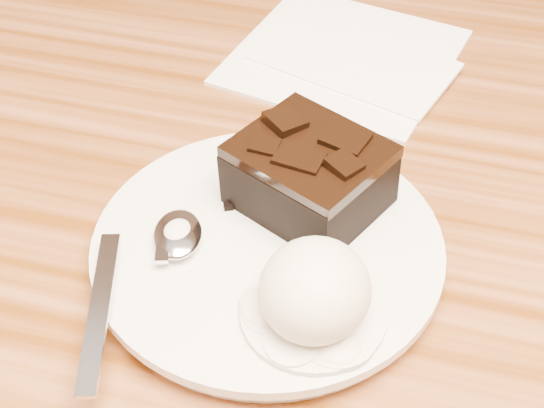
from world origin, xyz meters
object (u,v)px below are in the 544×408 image
(ice_cream_scoop, at_px, (315,290))
(spoon, at_px, (178,236))
(plate, at_px, (268,252))
(brownie, at_px, (309,179))
(napkin, at_px, (344,55))

(ice_cream_scoop, distance_m, spoon, 0.10)
(plate, relative_size, ice_cream_scoop, 3.28)
(plate, bearing_deg, brownie, 69.43)
(plate, distance_m, ice_cream_scoop, 0.07)
(brownie, height_order, spoon, brownie)
(plate, xyz_separation_m, brownie, (0.02, 0.04, 0.03))
(ice_cream_scoop, bearing_deg, napkin, 98.23)
(ice_cream_scoop, bearing_deg, plate, 129.99)
(ice_cream_scoop, height_order, napkin, ice_cream_scoop)
(spoon, bearing_deg, ice_cream_scoop, -36.91)
(spoon, xyz_separation_m, napkin, (0.05, 0.25, -0.02))
(plate, relative_size, spoon, 1.27)
(brownie, xyz_separation_m, napkin, (-0.02, 0.19, -0.03))
(napkin, bearing_deg, spoon, -101.75)
(spoon, distance_m, napkin, 0.25)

